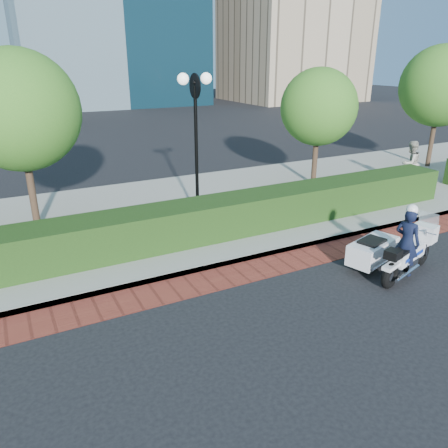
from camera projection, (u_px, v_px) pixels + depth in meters
name	position (u px, v px, depth m)	size (l,w,h in m)	color
ground	(259.00, 308.00, 8.82)	(120.00, 120.00, 0.00)	black
brick_strip	(225.00, 277.00, 10.06)	(60.00, 1.00, 0.01)	maroon
sidewalk	(159.00, 216.00, 13.76)	(60.00, 8.00, 0.15)	gray
hedge_main	(188.00, 223.00, 11.57)	(18.00, 1.20, 1.00)	black
lamppost	(196.00, 124.00, 12.50)	(1.02, 0.70, 4.21)	black
tree_b	(19.00, 111.00, 11.46)	(3.20, 3.20, 4.89)	#332319
tree_c	(319.00, 107.00, 15.93)	(2.80, 2.80, 4.30)	#332319
tree_d	(441.00, 86.00, 18.53)	(3.40, 3.40, 5.16)	#332319
police_motorcycle	(393.00, 249.00, 10.07)	(2.23, 1.61, 1.79)	black
pedestrian	(410.00, 163.00, 16.49)	(0.83, 0.64, 1.70)	#9F9C8D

